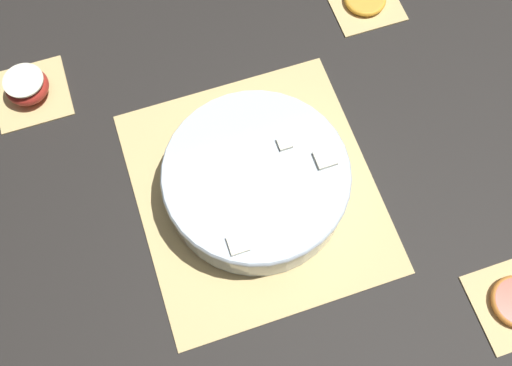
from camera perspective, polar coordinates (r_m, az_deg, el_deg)
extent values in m
plane|color=black|center=(0.94, 0.00, -0.81)|extent=(6.00, 6.00, 0.00)
cube|color=#D6B775|center=(0.94, 0.00, -0.74)|extent=(0.40, 0.37, 0.01)
cube|color=#3D2D19|center=(1.00, -2.75, 6.89)|extent=(0.01, 0.36, 0.00)
cube|color=#3D2D19|center=(0.98, -1.87, 4.47)|extent=(0.01, 0.36, 0.00)
cube|color=#3D2D19|center=(0.96, -0.95, 1.94)|extent=(0.01, 0.36, 0.00)
cube|color=#3D2D19|center=(0.94, 0.00, -0.70)|extent=(0.01, 0.36, 0.00)
cube|color=#3D2D19|center=(0.92, 0.99, -3.44)|extent=(0.01, 0.36, 0.00)
cube|color=#3D2D19|center=(0.91, 2.02, -6.27)|extent=(0.01, 0.36, 0.00)
cube|color=#3D2D19|center=(0.90, 3.09, -9.18)|extent=(0.01, 0.36, 0.00)
cube|color=#D6B775|center=(1.09, -20.58, 7.98)|extent=(0.12, 0.12, 0.01)
cube|color=#3D2D19|center=(1.11, -20.93, 9.54)|extent=(0.00, 0.12, 0.00)
cube|color=#3D2D19|center=(1.09, -20.72, 8.54)|extent=(0.00, 0.12, 0.00)
cube|color=#3D2D19|center=(1.08, -20.50, 7.50)|extent=(0.00, 0.12, 0.00)
cube|color=#3D2D19|center=(1.07, -20.28, 6.44)|extent=(0.00, 0.12, 0.00)
cube|color=#D6B775|center=(1.15, 10.28, 16.62)|extent=(0.12, 0.12, 0.01)
cube|color=#3D2D19|center=(1.14, 10.70, 15.90)|extent=(0.00, 0.12, 0.00)
cube|color=#3D2D19|center=(0.97, 22.70, -8.79)|extent=(0.00, 0.12, 0.00)
cylinder|color=silver|center=(0.91, 0.00, 0.17)|extent=(0.28, 0.28, 0.07)
torus|color=silver|center=(0.88, 0.00, 0.90)|extent=(0.28, 0.28, 0.01)
cylinder|color=beige|center=(0.89, -0.73, -6.64)|extent=(0.03, 0.03, 0.01)
cylinder|color=beige|center=(0.88, -6.39, -3.00)|extent=(0.03, 0.03, 0.01)
cylinder|color=beige|center=(0.88, 0.80, -2.56)|extent=(0.03, 0.03, 0.01)
cylinder|color=beige|center=(0.90, 4.48, 2.56)|extent=(0.03, 0.03, 0.01)
cylinder|color=beige|center=(0.92, 3.76, -0.82)|extent=(0.03, 0.03, 0.01)
cylinder|color=beige|center=(0.86, 0.30, -5.18)|extent=(0.03, 0.03, 0.01)
cylinder|color=beige|center=(0.91, 3.42, -4.26)|extent=(0.03, 0.03, 0.01)
cylinder|color=beige|center=(0.90, 4.67, -1.74)|extent=(0.03, 0.03, 0.01)
cylinder|color=beige|center=(0.92, -4.93, -0.27)|extent=(0.03, 0.03, 0.01)
cylinder|color=beige|center=(0.95, 1.17, 5.76)|extent=(0.03, 0.03, 0.01)
cylinder|color=beige|center=(0.91, -1.85, 1.73)|extent=(0.02, 0.02, 0.01)
cylinder|color=beige|center=(0.92, 0.07, 3.05)|extent=(0.03, 0.03, 0.01)
cube|color=#EFEACC|center=(0.86, -0.85, -3.11)|extent=(0.03, 0.03, 0.03)
cube|color=#EFEACC|center=(0.90, -3.08, -4.65)|extent=(0.02, 0.02, 0.02)
cube|color=#EFEACC|center=(0.92, 0.39, 0.50)|extent=(0.03, 0.03, 0.03)
cube|color=#EFEACC|center=(0.90, 2.71, 3.60)|extent=(0.02, 0.02, 0.02)
cube|color=#EFEACC|center=(0.89, 6.52, 2.04)|extent=(0.03, 0.03, 0.03)
cube|color=#EFEACC|center=(0.84, -1.70, -6.04)|extent=(0.03, 0.03, 0.03)
cube|color=#EFEACC|center=(0.93, -2.06, 3.38)|extent=(0.03, 0.03, 0.03)
ellipsoid|color=#F9A338|center=(0.87, 3.51, -3.39)|extent=(0.04, 0.02, 0.02)
ellipsoid|color=#F9A338|center=(0.90, -3.18, -1.21)|extent=(0.02, 0.01, 0.01)
ellipsoid|color=red|center=(0.85, 1.86, -5.72)|extent=(0.02, 0.01, 0.01)
ellipsoid|color=red|center=(0.95, -0.49, 2.35)|extent=(0.02, 0.01, 0.01)
ellipsoid|color=red|center=(0.92, -2.89, 0.91)|extent=(0.03, 0.02, 0.01)
ellipsoid|color=#F9A338|center=(0.94, -6.01, 2.12)|extent=(0.03, 0.02, 0.01)
ellipsoid|color=#B72D23|center=(1.07, -20.98, 8.58)|extent=(0.07, 0.07, 0.04)
cylinder|color=#EFEACC|center=(1.06, -21.31, 9.09)|extent=(0.07, 0.07, 0.00)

